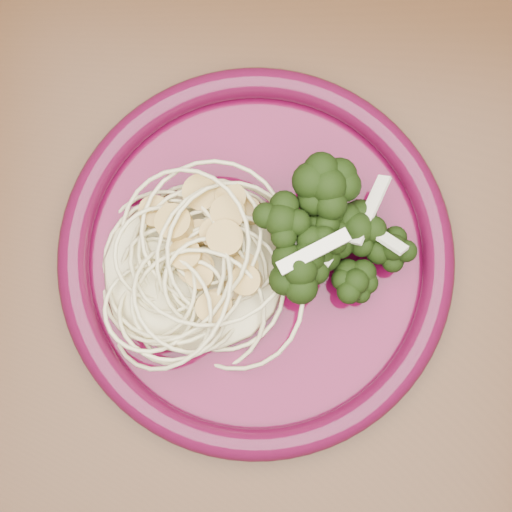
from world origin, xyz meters
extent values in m
plane|color=brown|center=(0.00, 0.00, 0.00)|extent=(3.50, 3.50, 0.00)
cube|color=#472814|center=(0.00, 0.00, 0.73)|extent=(1.20, 0.80, 0.04)
cylinder|color=#4E0624|center=(0.04, -0.05, 0.75)|extent=(0.36, 0.36, 0.01)
torus|color=#4E0A26|center=(0.04, -0.05, 0.76)|extent=(0.37, 0.37, 0.02)
ellipsoid|color=beige|center=(-0.01, -0.06, 0.77)|extent=(0.17, 0.16, 0.03)
ellipsoid|color=black|center=(0.09, -0.03, 0.78)|extent=(0.13, 0.17, 0.05)
camera|label=1|loc=(0.05, -0.12, 1.28)|focal=50.00mm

